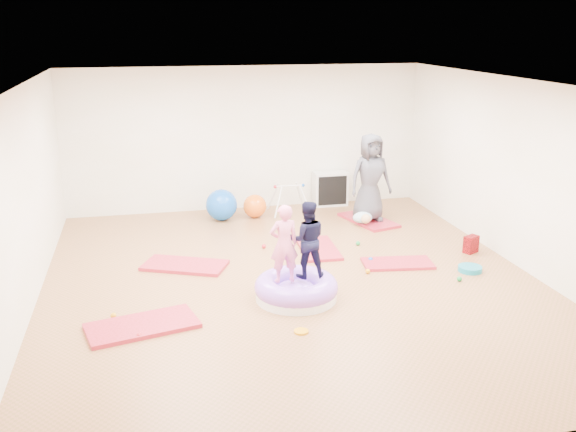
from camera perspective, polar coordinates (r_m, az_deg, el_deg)
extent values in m
cube|color=#9B613F|center=(9.28, 0.41, -5.85)|extent=(7.00, 8.00, 0.01)
cube|color=silver|center=(8.60, 0.45, 11.64)|extent=(7.00, 8.00, 0.01)
cube|color=beige|center=(12.68, -3.74, 6.88)|extent=(7.00, 0.01, 2.80)
cube|color=beige|center=(5.23, 10.61, -8.02)|extent=(7.00, 0.01, 2.80)
cube|color=beige|center=(8.75, -22.49, 1.12)|extent=(0.01, 8.00, 2.80)
cube|color=beige|center=(10.20, 19.98, 3.48)|extent=(0.01, 8.00, 2.80)
cube|color=#C3254E|center=(8.13, -12.83, -9.49)|extent=(1.44, 0.95, 0.06)
cube|color=#C3254E|center=(9.93, -9.17, -4.35)|extent=(1.39, 1.08, 0.05)
cube|color=#C3254E|center=(10.54, 2.71, -2.90)|extent=(0.63, 1.17, 0.05)
cube|color=#C3254E|center=(10.04, 9.72, -4.17)|extent=(1.13, 0.67, 0.04)
cube|color=#C3254E|center=(12.11, 7.16, -0.37)|extent=(0.92, 1.34, 0.05)
cylinder|color=white|center=(8.70, 0.73, -7.00)|extent=(1.09, 1.09, 0.12)
torus|color=#975DE2|center=(8.66, 0.73, -6.31)|extent=(1.13, 1.13, 0.30)
ellipsoid|color=#975DE2|center=(8.68, 0.73, -6.73)|extent=(0.60, 0.60, 0.27)
imported|color=pink|center=(8.36, -0.36, -2.15)|extent=(0.40, 0.28, 1.06)
imported|color=black|center=(8.53, 1.70, -1.78)|extent=(0.56, 0.47, 1.06)
imported|color=#40414A|center=(11.85, 7.33, 3.42)|extent=(0.84, 0.59, 1.62)
ellipsoid|color=#A0C1D5|center=(11.82, 6.66, -0.13)|extent=(0.37, 0.24, 0.21)
sphere|color=tan|center=(11.65, 6.94, -0.25)|extent=(0.17, 0.17, 0.17)
sphere|color=orange|center=(9.62, 7.10, -4.90)|extent=(0.07, 0.07, 0.07)
sphere|color=blue|center=(10.92, -0.19, -2.10)|extent=(0.07, 0.07, 0.07)
sphere|color=orange|center=(8.46, -15.26, -8.53)|extent=(0.07, 0.07, 0.07)
sphere|color=blue|center=(10.09, 7.35, -3.86)|extent=(0.07, 0.07, 0.07)
sphere|color=red|center=(10.60, -2.16, -2.70)|extent=(0.07, 0.07, 0.07)
sphere|color=#168836|center=(10.80, 6.24, -2.42)|extent=(0.07, 0.07, 0.07)
sphere|color=#168836|center=(9.60, 15.00, -5.42)|extent=(0.07, 0.07, 0.07)
sphere|color=blue|center=(9.11, 1.05, -6.04)|extent=(0.07, 0.07, 0.07)
sphere|color=red|center=(7.87, -13.08, -10.37)|extent=(0.07, 0.07, 0.07)
sphere|color=blue|center=(12.11, -5.93, 0.99)|extent=(0.59, 0.59, 0.59)
sphere|color=orange|center=(12.25, -2.97, 0.89)|extent=(0.44, 0.44, 0.44)
cylinder|color=silver|center=(12.17, -0.86, 1.21)|extent=(0.21, 0.22, 0.57)
cylinder|color=silver|center=(12.63, -1.32, 1.78)|extent=(0.21, 0.22, 0.57)
cylinder|color=silver|center=(12.28, 1.57, 1.35)|extent=(0.21, 0.22, 0.57)
cylinder|color=silver|center=(12.74, 1.03, 1.92)|extent=(0.21, 0.22, 0.57)
cylinder|color=silver|center=(12.39, 0.11, 2.69)|extent=(0.55, 0.03, 0.03)
sphere|color=red|center=(12.33, -1.15, 2.62)|extent=(0.07, 0.07, 0.07)
sphere|color=blue|center=(12.45, 1.35, 2.76)|extent=(0.07, 0.07, 0.07)
cube|color=silver|center=(13.07, 3.77, 2.44)|extent=(0.69, 0.33, 0.69)
cube|color=black|center=(12.92, 3.97, 2.27)|extent=(0.59, 0.02, 0.59)
cube|color=silver|center=(13.03, 3.83, 2.39)|extent=(0.02, 0.23, 0.60)
cube|color=silver|center=(13.03, 3.83, 2.39)|extent=(0.60, 0.23, 0.02)
cylinder|color=teal|center=(10.02, 15.87, -4.53)|extent=(0.35, 0.35, 0.08)
cube|color=#B8070E|center=(10.79, 15.96, -2.43)|extent=(0.28, 0.24, 0.28)
cylinder|color=orange|center=(7.83, 1.18, -10.23)|extent=(0.18, 0.18, 0.03)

